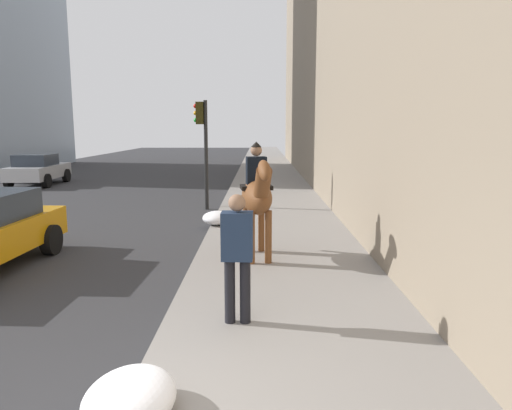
{
  "coord_description": "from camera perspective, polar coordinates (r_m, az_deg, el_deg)",
  "views": [
    {
      "loc": [
        -3.69,
        -1.29,
        2.65
      ],
      "look_at": [
        4.0,
        -1.23,
        1.4
      ],
      "focal_mm": 33.57,
      "sensor_mm": 36.0,
      "label": 1
    }
  ],
  "objects": [
    {
      "name": "traffic_light_near_curb",
      "position": [
        15.51,
        -6.35,
        8.11
      ],
      "size": [
        0.2,
        0.44,
        3.5
      ],
      "color": "black",
      "rests_on": "ground"
    },
    {
      "name": "snow_pile_near",
      "position": [
        4.66,
        -14.8,
        -21.38
      ],
      "size": [
        1.04,
        0.8,
        0.36
      ],
      "primitive_type": "ellipsoid",
      "color": "white",
      "rests_on": "sidewalk_slab"
    },
    {
      "name": "pedestrian_greeting",
      "position": [
        6.16,
        -2.25,
        -5.38
      ],
      "size": [
        0.27,
        0.41,
        1.7
      ],
      "rotation": [
        0.0,
        0.0,
        -0.03
      ],
      "color": "black",
      "rests_on": "sidewalk_slab"
    },
    {
      "name": "mounted_horse_near",
      "position": [
        9.18,
        0.14,
        1.2
      ],
      "size": [
        2.15,
        0.77,
        2.26
      ],
      "rotation": [
        0.0,
        0.0,
        3.29
      ],
      "color": "brown",
      "rests_on": "sidewalk_slab"
    },
    {
      "name": "car_near_lane",
      "position": [
        24.39,
        -24.55,
        3.89
      ],
      "size": [
        3.92,
        1.99,
        1.44
      ],
      "rotation": [
        0.0,
        0.0,
        0.04
      ],
      "color": "#B7BABF",
      "rests_on": "ground"
    },
    {
      "name": "snow_pile_far",
      "position": [
        12.69,
        -4.7,
        -1.52
      ],
      "size": [
        0.98,
        0.75,
        0.34
      ],
      "primitive_type": "ellipsoid",
      "color": "white",
      "rests_on": "sidewalk_slab"
    }
  ]
}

